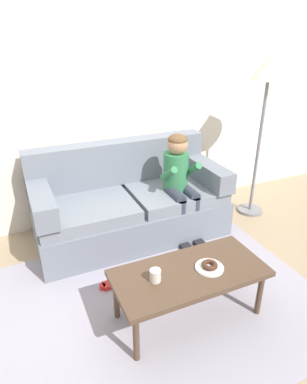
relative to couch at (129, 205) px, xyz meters
name	(u,v)px	position (x,y,z in m)	size (l,w,h in m)	color
ground	(150,283)	(-0.13, -0.85, -0.35)	(10.00, 10.00, 0.00)	#9E896B
wall_back	(96,96)	(-0.13, 0.55, 1.05)	(8.00, 0.10, 2.80)	silver
area_rug	(162,301)	(-0.13, -1.10, -0.34)	(2.58, 1.99, 0.01)	#9993A3
couch	(129,205)	(0.00, 0.00, 0.00)	(1.97, 0.90, 0.97)	slate
coffee_table	(190,276)	(-0.02, -1.32, 0.04)	(1.13, 0.53, 0.43)	#4C3828
person_child	(179,177)	(0.48, -0.21, 0.32)	(0.34, 0.58, 1.10)	#337A4C
plate	(209,268)	(0.13, -1.35, 0.09)	(0.21, 0.21, 0.01)	white
donut	(210,265)	(0.13, -1.35, 0.12)	(0.12, 0.12, 0.04)	#422619
mug	(155,275)	(-0.29, -1.31, 0.13)	(0.08, 0.08, 0.09)	silver
toy_controller	(112,285)	(-0.45, -0.76, -0.32)	(0.23, 0.09, 0.05)	red
floor_lamp	(268,83)	(1.53, -0.14, 1.18)	(0.37, 0.37, 1.82)	slate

